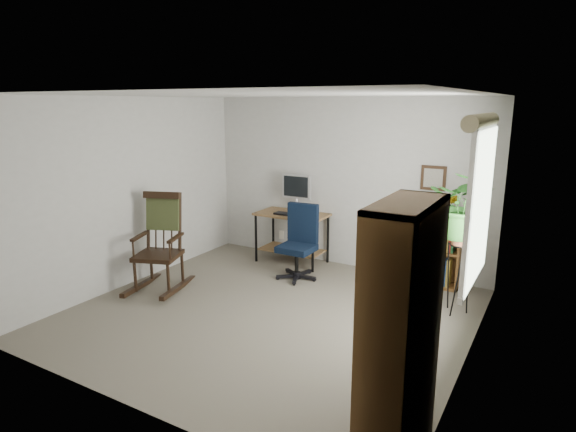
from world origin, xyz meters
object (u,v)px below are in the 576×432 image
Objects in this scene: office_chair at (297,242)px; tall_bookshelf at (400,338)px; rocking_chair at (157,242)px; desk at (292,238)px; low_bookshelf at (426,248)px.

office_chair is 0.58× the size of tall_bookshelf.
desk is at bearing 42.39° from rocking_chair.
rocking_chair is 0.71× the size of tall_bookshelf.
office_chair is 3.45m from tall_bookshelf.
desk is 0.72m from office_chair.
tall_bookshelf reaches higher than low_bookshelf.
desk is 1.01× the size of office_chair.
rocking_chair reaches higher than low_bookshelf.
office_chair is at bearing 129.96° from tall_bookshelf.
desk is at bearing -176.45° from low_bookshelf.
office_chair reaches higher than desk.
rocking_chair is 3.80m from tall_bookshelf.
office_chair is 1.68m from low_bookshelf.
tall_bookshelf is at bearing -50.91° from desk.
tall_bookshelf is (0.67, -3.33, 0.40)m from low_bookshelf.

